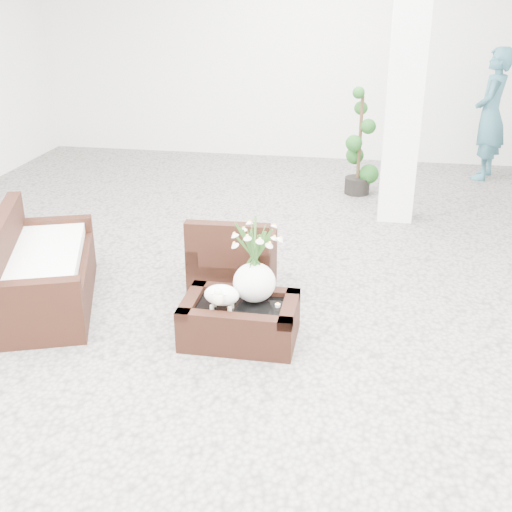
% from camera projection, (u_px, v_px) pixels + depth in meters
% --- Properties ---
extents(ground, '(11.00, 11.00, 0.00)m').
position_uv_depth(ground, '(258.00, 318.00, 5.51)').
color(ground, gray).
rests_on(ground, ground).
extents(column, '(0.40, 0.40, 3.50)m').
position_uv_depth(column, '(407.00, 69.00, 7.15)').
color(column, white).
rests_on(column, ground).
extents(coffee_table, '(0.90, 0.60, 0.31)m').
position_uv_depth(coffee_table, '(240.00, 322.00, 5.12)').
color(coffee_table, black).
rests_on(coffee_table, ground).
extents(sheep_figurine, '(0.28, 0.23, 0.21)m').
position_uv_depth(sheep_figurine, '(222.00, 297.00, 4.94)').
color(sheep_figurine, white).
rests_on(sheep_figurine, coffee_table).
extents(planter_narcissus, '(0.44, 0.44, 0.80)m').
position_uv_depth(planter_narcissus, '(254.00, 254.00, 4.97)').
color(planter_narcissus, white).
rests_on(planter_narcissus, coffee_table).
extents(tealight, '(0.04, 0.04, 0.03)m').
position_uv_depth(tealight, '(278.00, 305.00, 5.02)').
color(tealight, white).
rests_on(tealight, coffee_table).
extents(armchair, '(0.76, 0.73, 0.78)m').
position_uv_depth(armchair, '(233.00, 252.00, 5.83)').
color(armchair, black).
rests_on(armchair, ground).
extents(loveseat, '(1.24, 1.72, 0.83)m').
position_uv_depth(loveseat, '(44.00, 262.00, 5.57)').
color(loveseat, black).
rests_on(loveseat, ground).
extents(topiary, '(0.37, 0.37, 1.40)m').
position_uv_depth(topiary, '(360.00, 143.00, 8.44)').
color(topiary, '#184416').
rests_on(topiary, ground).
extents(shopper, '(0.63, 0.78, 1.84)m').
position_uv_depth(shopper, '(491.00, 115.00, 9.05)').
color(shopper, '#346474').
rests_on(shopper, ground).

